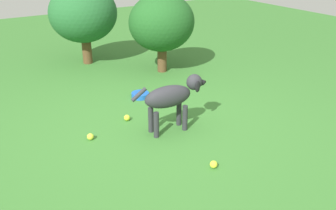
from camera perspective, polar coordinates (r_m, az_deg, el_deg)
name	(u,v)px	position (r m, az deg, el deg)	size (l,w,h in m)	color
ground	(157,130)	(3.71, -1.75, -4.00)	(14.00, 14.00, 0.00)	#38722D
dog	(172,97)	(3.55, 0.70, 1.36)	(0.83, 0.23, 0.56)	#2D2D33
tennis_ball_0	(127,118)	(3.90, -6.56, -2.03)	(0.07, 0.07, 0.07)	#CFE531
tennis_ball_1	(90,137)	(3.60, -12.28, -4.95)	(0.07, 0.07, 0.07)	#D4DF3A
tennis_ball_2	(214,164)	(3.14, 7.29, -9.38)	(0.07, 0.07, 0.07)	#D1D932
water_bowl	(140,95)	(4.47, -4.45, 1.61)	(0.22, 0.22, 0.06)	blue
shrub_near	(162,23)	(5.19, -1.00, 12.97)	(0.96, 0.86, 1.13)	brown
shrub_far	(83,14)	(5.71, -13.35, 14.00)	(1.03, 0.93, 1.22)	brown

